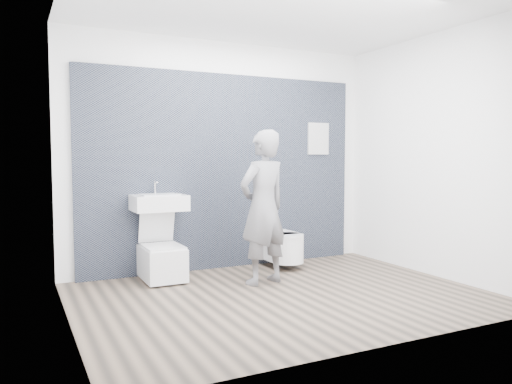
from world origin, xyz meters
name	(u,v)px	position (x,y,z in m)	size (l,w,h in m)	color
ground	(283,296)	(0.00, 0.00, 0.00)	(4.00, 4.00, 0.00)	brown
room_shell	(283,120)	(0.00, 0.00, 1.74)	(4.00, 4.00, 4.00)	white
tile_wall	(226,267)	(0.00, 1.47, 0.00)	(3.60, 0.06, 2.40)	black
washbasin	(159,202)	(-0.91, 1.22, 0.87)	(0.59, 0.44, 0.44)	white
toilet_square	(162,260)	(-0.91, 1.14, 0.23)	(0.43, 0.62, 0.82)	white
toilet_rounded	(283,247)	(0.63, 1.11, 0.26)	(0.39, 0.65, 0.35)	white
info_placard	(317,258)	(1.35, 1.43, 0.00)	(0.32, 0.03, 0.42)	white
visitor	(263,207)	(0.05, 0.52, 0.84)	(0.61, 0.40, 1.67)	slate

